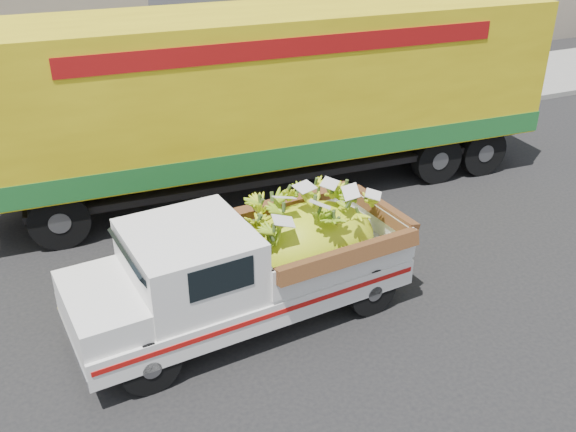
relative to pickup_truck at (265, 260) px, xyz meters
name	(u,v)px	position (x,y,z in m)	size (l,w,h in m)	color
ground	(266,292)	(0.21, 0.51, -0.95)	(100.00, 100.00, 0.00)	black
curb	(168,157)	(0.21, 6.63, -0.88)	(60.00, 0.25, 0.15)	gray
sidewalk	(148,130)	(0.21, 8.73, -0.88)	(60.00, 4.00, 0.14)	gray
pickup_truck	(265,260)	(0.00, 0.00, 0.00)	(5.20, 2.25, 1.77)	black
semi_trailer	(273,94)	(1.95, 4.18, 1.17)	(12.04, 3.23, 3.80)	black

